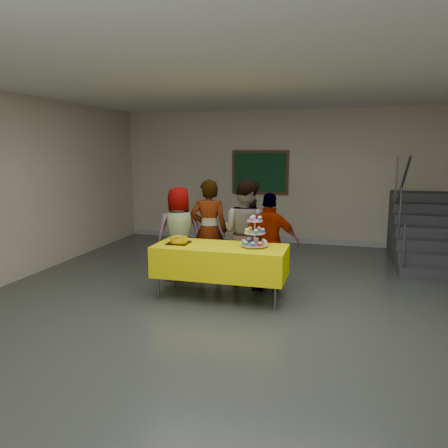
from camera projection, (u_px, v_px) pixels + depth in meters
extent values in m
plane|color=#4C514C|center=(244.00, 326.00, 5.30)|extent=(10.00, 10.00, 0.00)
cube|color=#BCB297|center=(294.00, 177.00, 9.80)|extent=(8.00, 0.04, 3.00)
cube|color=silver|center=(246.00, 68.00, 4.79)|extent=(8.00, 10.00, 0.04)
cube|color=#999999|center=(292.00, 240.00, 10.02)|extent=(7.90, 0.03, 0.12)
cylinder|color=#595960|center=(158.00, 274.00, 6.21)|extent=(0.04, 0.04, 0.73)
cylinder|color=#595960|center=(275.00, 284.00, 5.77)|extent=(0.04, 0.04, 0.73)
cylinder|color=#595960|center=(173.00, 264.00, 6.76)|extent=(0.04, 0.04, 0.73)
cylinder|color=#595960|center=(281.00, 272.00, 6.32)|extent=(0.04, 0.04, 0.73)
cube|color=#595960|center=(220.00, 248.00, 6.20)|extent=(1.80, 0.70, 0.02)
cube|color=#FFEE05|center=(220.00, 261.00, 6.23)|extent=(1.88, 0.78, 0.44)
cylinder|color=silver|center=(254.00, 246.00, 6.12)|extent=(0.18, 0.18, 0.01)
cylinder|color=silver|center=(255.00, 232.00, 6.09)|extent=(0.02, 0.02, 0.42)
cylinder|color=silver|center=(255.00, 245.00, 6.12)|extent=(0.38, 0.38, 0.01)
cylinder|color=silver|center=(255.00, 233.00, 6.09)|extent=(0.30, 0.30, 0.01)
cylinder|color=silver|center=(255.00, 221.00, 6.06)|extent=(0.22, 0.22, 0.01)
cube|color=black|center=(179.00, 243.00, 6.34)|extent=(0.30, 0.30, 0.02)
cylinder|color=#FFC100|center=(179.00, 240.00, 6.34)|extent=(0.25, 0.25, 0.07)
ellipsoid|color=#FFC100|center=(179.00, 237.00, 6.33)|extent=(0.25, 0.25, 0.05)
ellipsoid|color=white|center=(181.00, 237.00, 6.28)|extent=(0.08, 0.08, 0.02)
cube|color=silver|center=(174.00, 238.00, 6.21)|extent=(0.30, 0.16, 0.04)
imported|color=#5C5C65|center=(179.00, 233.00, 7.13)|extent=(0.88, 0.75, 1.53)
imported|color=slate|center=(209.00, 230.00, 7.04)|extent=(0.66, 0.49, 1.65)
imported|color=slate|center=(246.00, 233.00, 6.79)|extent=(0.99, 0.89, 1.67)
imported|color=slate|center=(270.00, 243.00, 6.52)|extent=(0.89, 0.41, 1.49)
cube|color=#424447|center=(440.00, 274.00, 7.19)|extent=(1.30, 0.30, 0.18)
cube|color=#424447|center=(437.00, 264.00, 7.46)|extent=(1.30, 0.30, 0.36)
cube|color=#424447|center=(434.00, 255.00, 7.73)|extent=(1.30, 0.30, 0.54)
cube|color=#424447|center=(432.00, 246.00, 8.00)|extent=(1.30, 0.30, 0.72)
cube|color=#424447|center=(429.00, 239.00, 8.27)|extent=(1.30, 0.30, 0.90)
cube|color=#424447|center=(427.00, 231.00, 8.54)|extent=(1.30, 0.30, 1.08)
cube|color=#424447|center=(424.00, 224.00, 8.81)|extent=(1.30, 0.30, 1.26)
cube|color=#424447|center=(422.00, 222.00, 9.10)|extent=(1.30, 0.30, 1.26)
cylinder|color=#595960|center=(403.00, 251.00, 7.24)|extent=(0.04, 0.04, 0.90)
cylinder|color=#595960|center=(400.00, 212.00, 7.91)|extent=(0.04, 0.04, 0.90)
cylinder|color=#595960|center=(396.00, 179.00, 8.67)|extent=(0.04, 0.04, 0.90)
cylinder|color=#595960|center=(401.00, 187.00, 7.88)|extent=(0.04, 1.85, 1.20)
cube|color=#472B16|center=(260.00, 172.00, 9.95)|extent=(1.30, 0.04, 1.00)
cube|color=#133E21|center=(260.00, 172.00, 9.93)|extent=(1.18, 0.02, 0.88)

